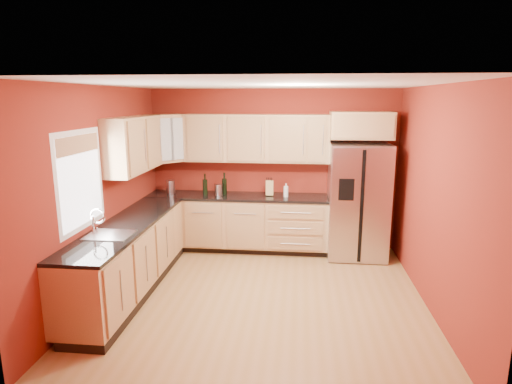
# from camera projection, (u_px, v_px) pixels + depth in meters

# --- Properties ---
(floor) EXTENTS (4.00, 4.00, 0.00)m
(floor) POSITION_uv_depth(u_px,v_px,m) (261.00, 297.00, 5.37)
(floor) COLOR olive
(floor) RESTS_ON ground
(ceiling) EXTENTS (4.00, 4.00, 0.00)m
(ceiling) POSITION_uv_depth(u_px,v_px,m) (262.00, 84.00, 4.82)
(ceiling) COLOR white
(ceiling) RESTS_ON wall_back
(wall_back) EXTENTS (4.00, 0.04, 2.60)m
(wall_back) POSITION_uv_depth(u_px,v_px,m) (273.00, 169.00, 7.04)
(wall_back) COLOR maroon
(wall_back) RESTS_ON floor
(wall_front) EXTENTS (4.00, 0.04, 2.60)m
(wall_front) POSITION_uv_depth(u_px,v_px,m) (237.00, 256.00, 3.15)
(wall_front) COLOR maroon
(wall_front) RESTS_ON floor
(wall_left) EXTENTS (0.04, 4.00, 2.60)m
(wall_left) POSITION_uv_depth(u_px,v_px,m) (101.00, 193.00, 5.30)
(wall_left) COLOR maroon
(wall_left) RESTS_ON floor
(wall_right) EXTENTS (0.04, 4.00, 2.60)m
(wall_right) POSITION_uv_depth(u_px,v_px,m) (435.00, 200.00, 4.89)
(wall_right) COLOR maroon
(wall_right) RESTS_ON floor
(base_cabinets_back) EXTENTS (2.90, 0.60, 0.88)m
(base_cabinets_back) POSITION_uv_depth(u_px,v_px,m) (237.00, 224.00, 6.99)
(base_cabinets_back) COLOR #AA8652
(base_cabinets_back) RESTS_ON floor
(base_cabinets_left) EXTENTS (0.60, 2.80, 0.88)m
(base_cabinets_left) POSITION_uv_depth(u_px,v_px,m) (129.00, 259.00, 5.45)
(base_cabinets_left) COLOR #AA8652
(base_cabinets_left) RESTS_ON floor
(countertop_back) EXTENTS (2.90, 0.62, 0.04)m
(countertop_back) POSITION_uv_depth(u_px,v_px,m) (237.00, 196.00, 6.88)
(countertop_back) COLOR black
(countertop_back) RESTS_ON base_cabinets_back
(countertop_left) EXTENTS (0.62, 2.80, 0.04)m
(countertop_left) POSITION_uv_depth(u_px,v_px,m) (127.00, 224.00, 5.35)
(countertop_left) COLOR black
(countertop_left) RESTS_ON base_cabinets_left
(upper_cabinets_back) EXTENTS (2.30, 0.33, 0.75)m
(upper_cabinets_back) POSITION_uv_depth(u_px,v_px,m) (257.00, 138.00, 6.79)
(upper_cabinets_back) COLOR #AA8652
(upper_cabinets_back) RESTS_ON wall_back
(upper_cabinets_left) EXTENTS (0.33, 1.35, 0.75)m
(upper_cabinets_left) POSITION_uv_depth(u_px,v_px,m) (134.00, 144.00, 5.87)
(upper_cabinets_left) COLOR #AA8652
(upper_cabinets_left) RESTS_ON wall_left
(corner_upper_cabinet) EXTENTS (0.67, 0.67, 0.75)m
(corner_upper_cabinet) POSITION_uv_depth(u_px,v_px,m) (167.00, 138.00, 6.78)
(corner_upper_cabinet) COLOR #AA8652
(corner_upper_cabinet) RESTS_ON wall_back
(over_fridge_cabinet) EXTENTS (0.92, 0.60, 0.40)m
(over_fridge_cabinet) POSITION_uv_depth(u_px,v_px,m) (361.00, 125.00, 6.45)
(over_fridge_cabinet) COLOR #AA8652
(over_fridge_cabinet) RESTS_ON wall_back
(refrigerator) EXTENTS (0.90, 0.75, 1.78)m
(refrigerator) POSITION_uv_depth(u_px,v_px,m) (358.00, 201.00, 6.63)
(refrigerator) COLOR #B4B4B9
(refrigerator) RESTS_ON floor
(window) EXTENTS (0.03, 0.90, 1.00)m
(window) POSITION_uv_depth(u_px,v_px,m) (81.00, 180.00, 4.76)
(window) COLOR white
(window) RESTS_ON wall_left
(sink_faucet) EXTENTS (0.50, 0.42, 0.30)m
(sink_faucet) POSITION_uv_depth(u_px,v_px,m) (109.00, 223.00, 4.83)
(sink_faucet) COLOR silver
(sink_faucet) RESTS_ON countertop_left
(canister_left) EXTENTS (0.14, 0.14, 0.22)m
(canister_left) POSITION_uv_depth(u_px,v_px,m) (171.00, 187.00, 7.00)
(canister_left) COLOR #B4B4B9
(canister_left) RESTS_ON countertop_back
(canister_right) EXTENTS (0.14, 0.14, 0.19)m
(canister_right) POSITION_uv_depth(u_px,v_px,m) (219.00, 190.00, 6.82)
(canister_right) COLOR #B4B4B9
(canister_right) RESTS_ON countertop_back
(wine_bottle_a) EXTENTS (0.09, 0.09, 0.36)m
(wine_bottle_a) POSITION_uv_depth(u_px,v_px,m) (224.00, 184.00, 6.90)
(wine_bottle_a) COLOR black
(wine_bottle_a) RESTS_ON countertop_back
(wine_bottle_b) EXTENTS (0.10, 0.10, 0.35)m
(wine_bottle_b) POSITION_uv_depth(u_px,v_px,m) (205.00, 184.00, 6.86)
(wine_bottle_b) COLOR black
(wine_bottle_b) RESTS_ON countertop_back
(knife_block) EXTENTS (0.13, 0.12, 0.24)m
(knife_block) POSITION_uv_depth(u_px,v_px,m) (269.00, 188.00, 6.85)
(knife_block) COLOR #A68A50
(knife_block) RESTS_ON countertop_back
(soap_dispenser) EXTENTS (0.07, 0.07, 0.21)m
(soap_dispenser) POSITION_uv_depth(u_px,v_px,m) (286.00, 190.00, 6.74)
(soap_dispenser) COLOR white
(soap_dispenser) RESTS_ON countertop_back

